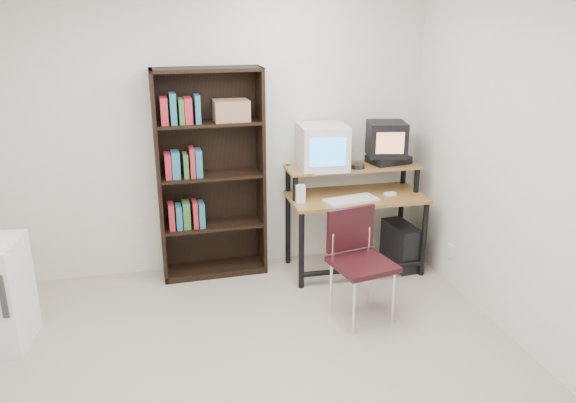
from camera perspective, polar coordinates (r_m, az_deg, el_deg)
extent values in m
cube|color=#B0A391|center=(3.81, -3.63, -18.89)|extent=(4.00, 4.00, 0.01)
cube|color=silver|center=(5.11, -7.80, 7.03)|extent=(4.00, 0.01, 2.60)
cube|color=silver|center=(4.01, 25.39, 2.13)|extent=(0.01, 4.00, 2.60)
cube|color=olive|center=(5.15, 6.90, 0.49)|extent=(1.24, 0.63, 0.03)
cube|color=olive|center=(5.19, 6.56, 3.52)|extent=(1.23, 0.38, 0.02)
cylinder|color=black|center=(4.89, 1.38, -4.95)|extent=(0.05, 0.05, 0.72)
cylinder|color=black|center=(5.26, 13.65, -3.71)|extent=(0.05, 0.05, 0.72)
cylinder|color=black|center=(5.32, 0.00, -1.38)|extent=(0.05, 0.05, 0.98)
cylinder|color=black|center=(5.67, 11.42, -0.48)|extent=(0.05, 0.05, 0.98)
cylinder|color=black|center=(5.14, 7.63, -6.79)|extent=(1.15, 0.06, 0.05)
cube|color=silver|center=(5.08, 3.51, 5.58)|extent=(0.44, 0.44, 0.40)
cube|color=#3094FE|center=(4.88, 4.10, 5.01)|extent=(0.31, 0.03, 0.25)
cube|color=black|center=(5.33, 10.16, 4.18)|extent=(0.41, 0.33, 0.08)
cube|color=black|center=(5.27, 9.97, 6.27)|extent=(0.39, 0.39, 0.32)
cube|color=tan|center=(5.11, 10.34, 5.85)|extent=(0.25, 0.06, 0.19)
cylinder|color=#26262B|center=(5.10, 7.12, 3.51)|extent=(0.13, 0.13, 0.05)
cube|color=silver|center=(4.98, 6.43, 0.07)|extent=(0.50, 0.30, 0.03)
cube|color=black|center=(5.18, 10.35, 0.46)|extent=(0.25, 0.21, 0.01)
cube|color=white|center=(5.20, 10.33, 0.73)|extent=(0.11, 0.07, 0.03)
cube|color=silver|center=(4.91, 1.26, 0.72)|extent=(0.09, 0.08, 0.17)
cube|color=black|center=(5.47, 11.36, -4.38)|extent=(0.24, 0.47, 0.42)
cube|color=black|center=(4.40, 7.61, -6.36)|extent=(0.51, 0.51, 0.04)
cube|color=black|center=(4.47, 6.39, -2.75)|extent=(0.41, 0.12, 0.35)
cylinder|color=silver|center=(4.30, 6.70, -10.65)|extent=(0.02, 0.02, 0.45)
cylinder|color=silver|center=(4.47, 10.63, -9.61)|extent=(0.02, 0.02, 0.45)
cylinder|color=silver|center=(4.56, 4.39, -8.71)|extent=(0.02, 0.02, 0.45)
cylinder|color=silver|center=(4.73, 8.16, -7.82)|extent=(0.02, 0.02, 0.45)
cube|color=black|center=(5.00, -13.01, 2.20)|extent=(0.04, 0.31, 1.88)
cube|color=black|center=(5.10, -2.75, 3.00)|extent=(0.04, 0.31, 1.88)
cube|color=black|center=(5.17, -8.04, 3.05)|extent=(0.94, 0.05, 1.88)
cube|color=black|center=(4.86, -8.32, 13.16)|extent=(0.95, 0.34, 0.03)
cube|color=black|center=(5.35, -7.40, -6.79)|extent=(0.95, 0.34, 0.06)
cube|color=black|center=(5.18, -7.61, -2.39)|extent=(0.89, 0.32, 0.03)
cube|color=black|center=(5.03, -7.83, 2.61)|extent=(0.89, 0.32, 0.02)
cube|color=black|center=(4.92, -8.07, 7.88)|extent=(0.89, 0.32, 0.02)
cube|color=#875E44|center=(4.93, -5.80, 9.20)|extent=(0.31, 0.24, 0.18)
cube|color=#333333|center=(4.29, -26.99, -8.63)|extent=(0.04, 0.02, 0.32)
cube|color=beige|center=(5.22, 16.09, -4.83)|extent=(0.02, 0.08, 0.12)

